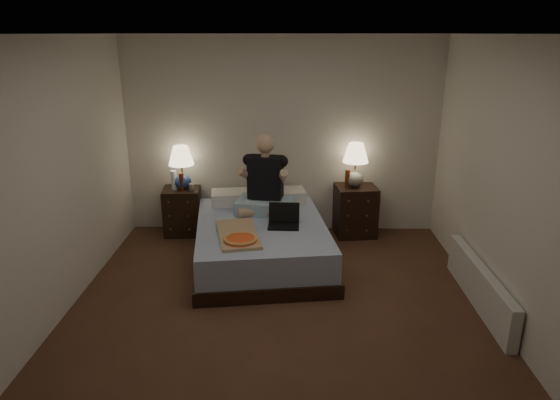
{
  "coord_description": "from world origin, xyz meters",
  "views": [
    {
      "loc": [
        0.09,
        -4.03,
        2.51
      ],
      "look_at": [
        0.0,
        0.9,
        0.85
      ],
      "focal_mm": 32.0,
      "sensor_mm": 36.0,
      "label": 1
    }
  ],
  "objects_px": {
    "nightstand_left": "(183,211)",
    "beer_bottle_right": "(347,178)",
    "soda_can": "(191,188)",
    "laptop": "(284,217)",
    "nightstand_right": "(355,211)",
    "pizza_box": "(240,240)",
    "lamp_right": "(355,165)",
    "radiator": "(480,286)",
    "water_bottle": "(174,180)",
    "beer_bottle_left": "(182,182)",
    "person": "(265,175)",
    "bed": "(261,242)",
    "lamp_left": "(182,168)"
  },
  "relations": [
    {
      "from": "bed",
      "to": "nightstand_right",
      "type": "bearing_deg",
      "value": 27.96
    },
    {
      "from": "radiator",
      "to": "nightstand_right",
      "type": "bearing_deg",
      "value": 118.8
    },
    {
      "from": "beer_bottle_left",
      "to": "nightstand_right",
      "type": "bearing_deg",
      "value": 2.08
    },
    {
      "from": "pizza_box",
      "to": "radiator",
      "type": "relative_size",
      "value": 0.47
    },
    {
      "from": "nightstand_left",
      "to": "water_bottle",
      "type": "xyz_separation_m",
      "value": [
        -0.08,
        -0.04,
        0.43
      ]
    },
    {
      "from": "bed",
      "to": "lamp_left",
      "type": "distance_m",
      "value": 1.49
    },
    {
      "from": "lamp_right",
      "to": "radiator",
      "type": "relative_size",
      "value": 0.35
    },
    {
      "from": "nightstand_left",
      "to": "soda_can",
      "type": "height_order",
      "value": "soda_can"
    },
    {
      "from": "nightstand_right",
      "to": "pizza_box",
      "type": "height_order",
      "value": "nightstand_right"
    },
    {
      "from": "bed",
      "to": "nightstand_right",
      "type": "relative_size",
      "value": 2.91
    },
    {
      "from": "lamp_right",
      "to": "soda_can",
      "type": "xyz_separation_m",
      "value": [
        -2.06,
        -0.1,
        -0.28
      ]
    },
    {
      "from": "nightstand_left",
      "to": "beer_bottle_right",
      "type": "bearing_deg",
      "value": -6.14
    },
    {
      "from": "water_bottle",
      "to": "laptop",
      "type": "height_order",
      "value": "water_bottle"
    },
    {
      "from": "nightstand_left",
      "to": "nightstand_right",
      "type": "distance_m",
      "value": 2.24
    },
    {
      "from": "nightstand_right",
      "to": "beer_bottle_left",
      "type": "relative_size",
      "value": 2.84
    },
    {
      "from": "soda_can",
      "to": "laptop",
      "type": "bearing_deg",
      "value": -36.3
    },
    {
      "from": "nightstand_right",
      "to": "pizza_box",
      "type": "relative_size",
      "value": 0.86
    },
    {
      "from": "pizza_box",
      "to": "beer_bottle_left",
      "type": "bearing_deg",
      "value": 109.96
    },
    {
      "from": "beer_bottle_right",
      "to": "pizza_box",
      "type": "bearing_deg",
      "value": -131.18
    },
    {
      "from": "pizza_box",
      "to": "radiator",
      "type": "height_order",
      "value": "pizza_box"
    },
    {
      "from": "soda_can",
      "to": "beer_bottle_left",
      "type": "height_order",
      "value": "beer_bottle_left"
    },
    {
      "from": "nightstand_right",
      "to": "beer_bottle_left",
      "type": "height_order",
      "value": "beer_bottle_left"
    },
    {
      "from": "nightstand_right",
      "to": "lamp_left",
      "type": "distance_m",
      "value": 2.29
    },
    {
      "from": "water_bottle",
      "to": "beer_bottle_right",
      "type": "xyz_separation_m",
      "value": [
        2.2,
        0.0,
        0.04
      ]
    },
    {
      "from": "nightstand_right",
      "to": "soda_can",
      "type": "distance_m",
      "value": 2.12
    },
    {
      "from": "person",
      "to": "laptop",
      "type": "height_order",
      "value": "person"
    },
    {
      "from": "lamp_right",
      "to": "pizza_box",
      "type": "distance_m",
      "value": 2.0
    },
    {
      "from": "person",
      "to": "laptop",
      "type": "relative_size",
      "value": 2.74
    },
    {
      "from": "bed",
      "to": "soda_can",
      "type": "bearing_deg",
      "value": 133.53
    },
    {
      "from": "bed",
      "to": "nightstand_left",
      "type": "distance_m",
      "value": 1.36
    },
    {
      "from": "soda_can",
      "to": "laptop",
      "type": "distance_m",
      "value": 1.46
    },
    {
      "from": "nightstand_left",
      "to": "lamp_left",
      "type": "xyz_separation_m",
      "value": [
        0.02,
        0.0,
        0.58
      ]
    },
    {
      "from": "soda_can",
      "to": "laptop",
      "type": "relative_size",
      "value": 0.29
    },
    {
      "from": "person",
      "to": "bed",
      "type": "bearing_deg",
      "value": -85.17
    },
    {
      "from": "pizza_box",
      "to": "person",
      "type": "bearing_deg",
      "value": 65.27
    },
    {
      "from": "bed",
      "to": "nightstand_left",
      "type": "height_order",
      "value": "nightstand_left"
    },
    {
      "from": "soda_can",
      "to": "nightstand_right",
      "type": "bearing_deg",
      "value": 2.86
    },
    {
      "from": "beer_bottle_left",
      "to": "beer_bottle_right",
      "type": "relative_size",
      "value": 1.0
    },
    {
      "from": "beer_bottle_left",
      "to": "soda_can",
      "type": "bearing_deg",
      "value": -10.71
    },
    {
      "from": "bed",
      "to": "pizza_box",
      "type": "xyz_separation_m",
      "value": [
        -0.18,
        -0.6,
        0.28
      ]
    },
    {
      "from": "nightstand_left",
      "to": "soda_can",
      "type": "distance_m",
      "value": 0.4
    },
    {
      "from": "lamp_left",
      "to": "beer_bottle_left",
      "type": "distance_m",
      "value": 0.18
    },
    {
      "from": "radiator",
      "to": "bed",
      "type": "bearing_deg",
      "value": 156.44
    },
    {
      "from": "beer_bottle_left",
      "to": "water_bottle",
      "type": "bearing_deg",
      "value": 157.86
    },
    {
      "from": "pizza_box",
      "to": "lamp_right",
      "type": "bearing_deg",
      "value": 34.79
    },
    {
      "from": "laptop",
      "to": "lamp_left",
      "type": "bearing_deg",
      "value": 145.49
    },
    {
      "from": "bed",
      "to": "beer_bottle_left",
      "type": "height_order",
      "value": "beer_bottle_left"
    },
    {
      "from": "water_bottle",
      "to": "beer_bottle_left",
      "type": "height_order",
      "value": "water_bottle"
    },
    {
      "from": "bed",
      "to": "soda_can",
      "type": "height_order",
      "value": "soda_can"
    },
    {
      "from": "bed",
      "to": "nightstand_left",
      "type": "bearing_deg",
      "value": 134.14
    }
  ]
}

